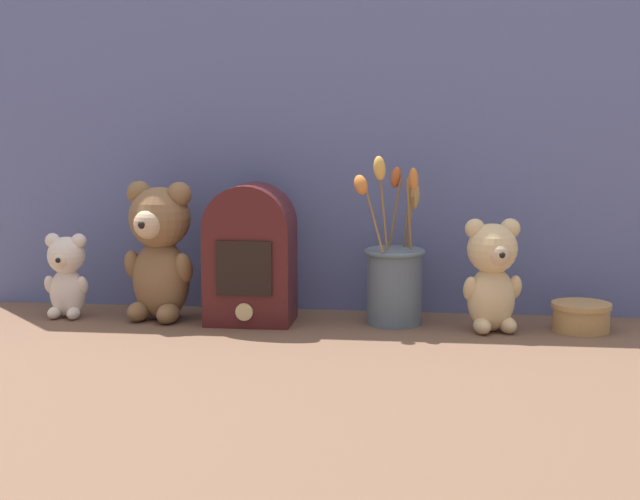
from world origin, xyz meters
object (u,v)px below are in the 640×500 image
(flower_vase, at_px, (394,277))
(decorative_tin_tall, at_px, (581,317))
(teddy_bear_medium, at_px, (492,273))
(teddy_bear_large, at_px, (159,248))
(teddy_bear_small, at_px, (66,274))
(vintage_radio, at_px, (250,252))

(flower_vase, bearing_deg, decorative_tin_tall, -2.85)
(decorative_tin_tall, bearing_deg, teddy_bear_medium, -172.84)
(teddy_bear_large, relative_size, decorative_tin_tall, 2.46)
(teddy_bear_large, xyz_separation_m, decorative_tin_tall, (0.83, -0.00, -0.12))
(teddy_bear_medium, height_order, teddy_bear_small, teddy_bear_medium)
(flower_vase, xyz_separation_m, vintage_radio, (-0.29, -0.02, 0.05))
(vintage_radio, bearing_deg, flower_vase, 4.11)
(teddy_bear_large, xyz_separation_m, teddy_bear_medium, (0.66, -0.02, -0.03))
(teddy_bear_large, relative_size, teddy_bear_small, 1.62)
(flower_vase, bearing_deg, teddy_bear_medium, -11.84)
(teddy_bear_large, distance_m, flower_vase, 0.48)
(teddy_bear_medium, bearing_deg, teddy_bear_large, 178.04)
(teddy_bear_large, height_order, teddy_bear_small, teddy_bear_large)
(teddy_bear_large, xyz_separation_m, teddy_bear_small, (-0.20, -0.00, -0.06))
(flower_vase, relative_size, vintage_radio, 1.21)
(vintage_radio, bearing_deg, decorative_tin_tall, 0.22)
(vintage_radio, bearing_deg, teddy_bear_large, 178.93)
(teddy_bear_medium, xyz_separation_m, vintage_radio, (-0.47, 0.02, 0.03))
(flower_vase, bearing_deg, teddy_bear_small, -178.34)
(teddy_bear_medium, height_order, vintage_radio, vintage_radio)
(teddy_bear_medium, relative_size, flower_vase, 0.65)
(teddy_bear_medium, xyz_separation_m, flower_vase, (-0.19, 0.04, -0.02))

